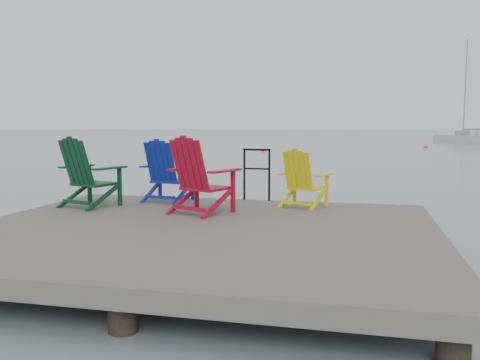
% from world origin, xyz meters
% --- Properties ---
extents(ground, '(400.00, 400.00, 0.00)m').
position_xyz_m(ground, '(0.00, 0.00, 0.00)').
color(ground, slate).
rests_on(ground, ground).
extents(dock, '(6.00, 5.00, 1.40)m').
position_xyz_m(dock, '(0.00, 0.00, 0.35)').
color(dock, '#292725').
rests_on(dock, ground).
extents(handrail, '(0.48, 0.04, 0.90)m').
position_xyz_m(handrail, '(0.25, 2.45, 1.04)').
color(handrail, black).
rests_on(handrail, dock).
extents(chair_green, '(1.03, 0.98, 1.09)m').
position_xyz_m(chair_green, '(-2.23, 1.13, 1.05)').
color(chair_green, '#09341D').
rests_on(chair_green, dock).
extents(chair_blue, '(0.90, 0.85, 1.04)m').
position_xyz_m(chair_blue, '(-1.22, 1.96, 1.02)').
color(chair_blue, navy).
rests_on(chair_blue, dock).
extents(chair_red, '(1.07, 1.03, 1.12)m').
position_xyz_m(chair_red, '(-0.31, 0.95, 1.06)').
color(chair_red, maroon).
rests_on(chair_red, dock).
extents(chair_yellow, '(0.87, 0.83, 0.91)m').
position_xyz_m(chair_yellow, '(1.11, 1.87, 0.96)').
color(chair_yellow, '#D4C40B').
rests_on(chair_yellow, dock).
extents(sailboat_near, '(5.29, 7.66, 10.62)m').
position_xyz_m(sailboat_near, '(12.29, 48.76, 0.36)').
color(sailboat_near, silver).
rests_on(sailboat_near, ground).
extents(buoy_a, '(0.34, 0.34, 0.34)m').
position_xyz_m(buoy_a, '(-0.68, 18.14, 0.00)').
color(buoy_a, red).
rests_on(buoy_a, ground).
extents(buoy_b, '(0.33, 0.33, 0.33)m').
position_xyz_m(buoy_b, '(-4.60, 28.68, 0.00)').
color(buoy_b, red).
rests_on(buoy_b, ground).
extents(buoy_d, '(0.38, 0.38, 0.38)m').
position_xyz_m(buoy_d, '(7.09, 36.64, 0.00)').
color(buoy_d, red).
rests_on(buoy_d, ground).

